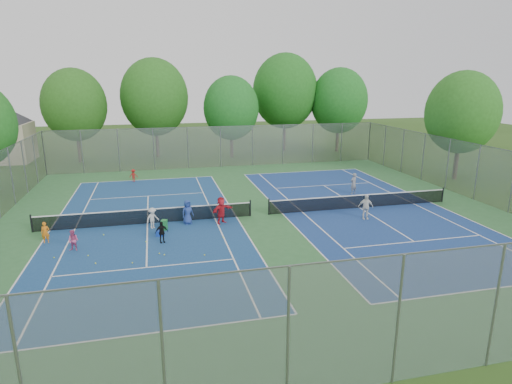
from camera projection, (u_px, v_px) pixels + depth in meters
ground at (260, 215)px, 27.43m from camera, size 120.00×120.00×0.00m
court_pad at (260, 215)px, 27.43m from camera, size 32.00×32.00×0.01m
court_left at (147, 224)px, 25.86m from camera, size 10.97×23.77×0.01m
court_right at (360, 208)px, 29.00m from camera, size 10.97×23.77×0.01m
net_left at (147, 217)px, 25.74m from camera, size 12.87×0.10×0.91m
net_right at (360, 202)px, 28.88m from camera, size 12.87×0.10×0.91m
fence_north at (221, 147)px, 41.95m from camera, size 32.00×0.10×4.00m
fence_south at (398, 321)px, 11.88m from camera, size 32.00×0.10×4.00m
fence_east at (477, 173)px, 30.50m from camera, size 0.10×32.00×4.00m
tree_nw at (74, 105)px, 43.45m from camera, size 6.40×6.40×9.58m
tree_nl at (155, 97)px, 46.01m from camera, size 7.20×7.20×10.69m
tree_nc at (231, 108)px, 46.22m from camera, size 6.00×6.00×8.85m
tree_nr at (285, 91)px, 50.19m from camera, size 7.60×7.60×11.42m
tree_ne at (339, 101)px, 49.93m from camera, size 6.60×6.60×9.77m
tree_side_e at (462, 112)px, 35.85m from camera, size 6.00×6.00×9.20m
ball_crate at (160, 233)px, 23.85m from camera, size 0.44×0.44×0.33m
ball_hopper at (164, 225)px, 24.72m from camera, size 0.40×0.40×0.61m
student_a at (45, 233)px, 22.73m from camera, size 0.44×0.31×1.16m
student_b at (73, 241)px, 21.68m from camera, size 0.65×0.58×1.11m
student_c at (153, 218)px, 24.91m from camera, size 0.93×0.84×1.26m
student_d at (162, 232)px, 22.74m from camera, size 0.75×0.48×1.19m
student_e at (188, 212)px, 25.64m from camera, size 0.86×0.74×1.50m
student_f at (221, 210)px, 25.74m from camera, size 1.54×1.25×1.65m
child_far_baseline at (134, 175)px, 36.26m from camera, size 0.76×0.53×1.08m
instructor at (354, 184)px, 32.34m from camera, size 0.69×0.58×1.62m
teen_court_b at (366, 207)px, 26.53m from camera, size 1.00×0.60×1.59m
tennis_ball_0 at (205, 255)px, 21.18m from camera, size 0.07×0.07×0.07m
tennis_ball_1 at (146, 242)px, 22.88m from camera, size 0.07×0.07×0.07m
tennis_ball_2 at (96, 264)px, 20.23m from camera, size 0.07×0.07×0.07m
tennis_ball_3 at (132, 263)px, 20.28m from camera, size 0.07×0.07×0.07m
tennis_ball_4 at (223, 237)px, 23.54m from camera, size 0.07×0.07×0.07m
tennis_ball_5 at (88, 256)px, 21.10m from camera, size 0.07×0.07×0.07m
tennis_ball_6 at (164, 255)px, 21.20m from camera, size 0.07×0.07×0.07m
tennis_ball_7 at (159, 254)px, 21.35m from camera, size 0.07×0.07×0.07m
tennis_ball_8 at (104, 235)px, 23.91m from camera, size 0.07×0.07×0.07m
tennis_ball_9 at (54, 258)px, 20.87m from camera, size 0.07×0.07×0.07m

